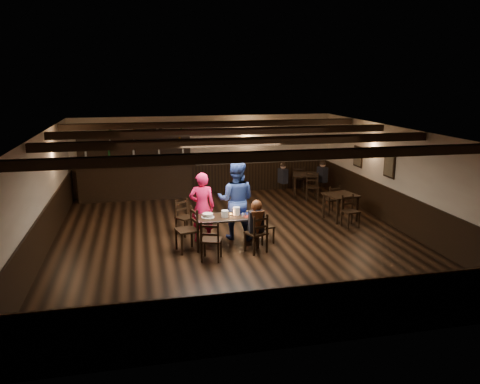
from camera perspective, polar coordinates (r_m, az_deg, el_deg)
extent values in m
plane|color=black|center=(11.89, -0.69, -5.70)|extent=(10.00, 10.00, 0.00)
cube|color=beige|center=(16.35, -4.26, 4.55)|extent=(9.00, 0.02, 2.70)
cube|color=beige|center=(6.91, 7.81, -8.64)|extent=(9.00, 0.02, 2.70)
cube|color=beige|center=(11.51, -23.22, -0.50)|extent=(0.02, 10.00, 2.70)
cube|color=beige|center=(13.16, 18.87, 1.56)|extent=(0.02, 10.00, 2.70)
cube|color=silver|center=(11.28, -0.73, 7.33)|extent=(9.00, 10.00, 0.02)
cube|color=black|center=(16.48, -4.20, 1.61)|extent=(9.00, 0.04, 1.00)
cube|color=black|center=(7.30, 7.50, -14.73)|extent=(9.00, 0.04, 1.00)
cube|color=black|center=(11.73, -22.68, -4.52)|extent=(0.04, 10.00, 1.00)
cube|color=black|center=(13.34, 18.48, -2.01)|extent=(0.04, 10.00, 1.00)
cube|color=black|center=(16.10, -11.02, 5.98)|extent=(0.90, 0.03, 1.00)
cube|color=black|center=(16.08, -11.02, 5.97)|extent=(0.80, 0.02, 0.90)
cube|color=black|center=(13.52, 17.76, 3.04)|extent=(0.03, 0.55, 0.65)
cube|color=#72664C|center=(13.51, 17.69, 3.04)|extent=(0.02, 0.45, 0.55)
cube|color=black|center=(15.17, 14.20, 4.20)|extent=(0.03, 0.55, 0.65)
cube|color=#72664C|center=(15.16, 14.13, 4.20)|extent=(0.02, 0.45, 0.55)
cube|color=black|center=(8.41, 3.42, 4.38)|extent=(8.90, 0.18, 0.18)
cube|color=black|center=(10.32, 0.40, 6.17)|extent=(8.90, 0.18, 0.18)
cube|color=black|center=(12.27, -1.68, 7.38)|extent=(8.90, 0.18, 0.18)
cube|color=black|center=(14.23, -3.19, 8.26)|extent=(8.90, 0.18, 0.18)
cube|color=black|center=(10.87, -4.72, -5.67)|extent=(0.06, 0.06, 0.71)
cube|color=black|center=(11.44, -5.19, -4.67)|extent=(0.06, 0.06, 0.71)
cube|color=black|center=(11.14, 2.17, -5.15)|extent=(0.06, 0.06, 0.71)
cube|color=black|center=(11.70, 1.36, -4.20)|extent=(0.06, 0.06, 0.71)
cube|color=black|center=(11.15, -1.58, -3.09)|extent=(1.48, 0.76, 0.04)
cube|color=#A5A8AD|center=(11.48, -1.94, -2.59)|extent=(1.47, 0.06, 0.04)
cube|color=#A5A8AD|center=(10.82, -1.19, -3.62)|extent=(1.47, 0.06, 0.04)
cube|color=#A5A8AD|center=(11.32, 1.99, -2.84)|extent=(0.04, 0.73, 0.04)
cube|color=#A5A8AD|center=(11.03, -5.23, -3.33)|extent=(0.04, 0.73, 0.04)
cube|color=black|center=(10.65, -2.33, -6.82)|extent=(0.05, 0.05, 0.44)
cube|color=black|center=(10.33, -2.65, -7.50)|extent=(0.05, 0.05, 0.44)
cube|color=black|center=(10.72, -4.30, -6.72)|extent=(0.05, 0.05, 0.44)
cube|color=black|center=(10.40, -4.69, -7.39)|extent=(0.05, 0.05, 0.44)
cube|color=black|center=(10.44, -3.51, -5.86)|extent=(0.55, 0.53, 0.04)
cube|color=black|center=(10.20, -3.71, -4.96)|extent=(0.42, 0.18, 0.46)
cube|color=black|center=(10.22, -3.71, -5.21)|extent=(0.36, 0.15, 0.05)
cube|color=black|center=(10.16, -3.73, -4.22)|extent=(0.36, 0.15, 0.05)
cube|color=black|center=(11.20, 2.20, -5.77)|extent=(0.05, 0.05, 0.44)
cube|color=black|center=(10.94, 3.30, -6.28)|extent=(0.05, 0.05, 0.44)
cube|color=black|center=(10.99, 0.64, -6.15)|extent=(0.05, 0.05, 0.44)
cube|color=black|center=(10.73, 1.73, -6.67)|extent=(0.05, 0.05, 0.44)
cube|color=black|center=(10.88, 1.98, -5.02)|extent=(0.56, 0.55, 0.04)
cube|color=black|center=(10.68, 2.55, -4.09)|extent=(0.41, 0.20, 0.46)
cube|color=black|center=(10.69, 2.54, -4.32)|extent=(0.35, 0.16, 0.05)
cube|color=black|center=(10.63, 2.56, -3.37)|extent=(0.35, 0.16, 0.05)
cube|color=black|center=(11.20, -7.79, -5.77)|extent=(0.05, 0.05, 0.49)
cube|color=black|center=(11.31, -5.91, -5.50)|extent=(0.05, 0.05, 0.49)
cube|color=black|center=(10.83, -7.10, -6.44)|extent=(0.05, 0.05, 0.49)
cube|color=black|center=(10.95, -5.16, -6.15)|extent=(0.05, 0.05, 0.49)
cube|color=black|center=(10.98, -6.53, -4.64)|extent=(0.56, 0.57, 0.05)
cube|color=black|center=(10.97, -5.61, -3.23)|extent=(0.15, 0.48, 0.51)
cube|color=black|center=(10.98, -5.60, -3.49)|extent=(0.12, 0.41, 0.06)
cube|color=black|center=(10.92, -5.63, -2.46)|extent=(0.12, 0.41, 0.06)
cube|color=black|center=(11.53, 4.11, -5.34)|extent=(0.04, 0.04, 0.40)
cube|color=black|center=(11.38, 2.73, -5.58)|extent=(0.04, 0.04, 0.40)
cube|color=black|center=(11.80, 3.30, -4.87)|extent=(0.04, 0.04, 0.40)
cube|color=black|center=(11.66, 1.94, -5.09)|extent=(0.04, 0.04, 0.40)
cube|color=black|center=(11.52, 3.04, -4.19)|extent=(0.45, 0.47, 0.04)
cube|color=black|center=(11.38, 2.36, -3.31)|extent=(0.12, 0.39, 0.42)
cube|color=black|center=(11.40, 2.35, -3.51)|extent=(0.10, 0.33, 0.05)
cube|color=black|center=(11.35, 2.36, -2.70)|extent=(0.10, 0.33, 0.05)
cube|color=black|center=(11.98, -6.71, -4.55)|extent=(0.05, 0.05, 0.44)
cube|color=black|center=(12.23, -7.77, -4.19)|extent=(0.05, 0.05, 0.44)
cube|color=black|center=(12.21, -5.41, -4.16)|extent=(0.05, 0.05, 0.44)
cube|color=black|center=(12.46, -6.47, -3.82)|extent=(0.05, 0.05, 0.44)
cube|color=black|center=(12.15, -6.62, -3.11)|extent=(0.58, 0.58, 0.04)
cube|color=black|center=(12.21, -7.18, -1.92)|extent=(0.37, 0.27, 0.46)
cube|color=black|center=(12.22, -7.17, -2.13)|extent=(0.31, 0.23, 0.05)
cube|color=black|center=(12.17, -7.20, -1.30)|extent=(0.31, 0.23, 0.05)
imported|color=#E51E46|center=(11.54, -4.65, -1.84)|extent=(0.68, 0.48, 1.74)
imported|color=navy|center=(11.67, -0.49, -1.02)|extent=(1.16, 1.05, 1.97)
cube|color=black|center=(10.97, 1.82, -4.54)|extent=(0.32, 0.32, 0.13)
cube|color=black|center=(10.79, 1.99, -3.58)|extent=(0.34, 0.20, 0.48)
cylinder|color=black|center=(10.73, 2.00, -2.47)|extent=(0.10, 0.34, 0.34)
sphere|color=#D8A384|center=(10.69, 2.01, -1.70)|extent=(0.21, 0.21, 0.21)
sphere|color=#3E210E|center=(10.66, 2.05, -1.69)|extent=(0.26, 0.26, 0.26)
cone|color=#3E210E|center=(10.68, 2.16, -3.89)|extent=(0.20, 0.20, 0.60)
cylinder|color=white|center=(11.09, -3.94, -3.06)|extent=(0.31, 0.31, 0.01)
cylinder|color=white|center=(11.08, -3.95, -2.82)|extent=(0.25, 0.25, 0.08)
cylinder|color=silver|center=(11.09, -3.95, -2.92)|extent=(0.27, 0.27, 0.04)
cylinder|color=white|center=(11.09, -1.86, -2.65)|extent=(0.17, 0.17, 0.16)
cylinder|color=white|center=(11.25, -0.43, -2.31)|extent=(0.17, 0.17, 0.19)
cylinder|color=#A5A8AD|center=(11.22, -1.15, -2.79)|extent=(0.05, 0.05, 0.03)
sphere|color=orange|center=(11.21, -1.15, -2.64)|extent=(0.03, 0.03, 0.03)
cylinder|color=silver|center=(11.12, 0.34, -2.79)|extent=(0.04, 0.04, 0.09)
cylinder|color=#A5A8AD|center=(11.12, 0.65, -2.79)|extent=(0.04, 0.04, 0.09)
cylinder|color=silver|center=(11.30, -0.25, -2.49)|extent=(0.06, 0.06, 0.10)
cube|color=maroon|center=(11.16, 1.16, -2.95)|extent=(0.30, 0.24, 0.00)
cube|color=#0F194E|center=(11.39, 0.83, -2.61)|extent=(0.35, 0.26, 0.00)
cube|color=black|center=(16.00, -12.51, 1.13)|extent=(3.70, 0.60, 1.10)
cube|color=black|center=(15.89, -12.62, 3.15)|extent=(3.90, 0.70, 0.05)
cube|color=black|center=(16.16, -12.61, 3.24)|extent=(3.70, 0.10, 2.20)
cube|color=black|center=(16.02, -12.66, 4.05)|extent=(3.60, 0.22, 0.03)
cube|color=black|center=(15.96, -12.73, 5.29)|extent=(3.60, 0.22, 0.03)
cube|color=black|center=(15.92, -12.79, 6.54)|extent=(3.60, 0.22, 0.03)
cube|color=black|center=(13.55, 12.21, -0.35)|extent=(0.95, 0.95, 0.04)
cube|color=black|center=(13.20, 11.77, -2.40)|extent=(0.05, 0.05, 0.71)
cube|color=black|center=(13.73, 10.19, -1.69)|extent=(0.05, 0.05, 0.71)
cube|color=black|center=(13.58, 14.09, -2.07)|extent=(0.05, 0.05, 0.71)
cube|color=black|center=(14.10, 12.47, -1.39)|extent=(0.05, 0.05, 0.71)
cube|color=black|center=(16.20, 7.97, 2.13)|extent=(1.08, 1.08, 0.04)
cube|color=black|center=(15.93, 6.70, 0.59)|extent=(0.05, 0.05, 0.71)
cube|color=black|center=(16.62, 6.69, 1.14)|extent=(0.05, 0.05, 0.71)
cube|color=black|center=(15.95, 9.21, 0.53)|extent=(0.05, 0.05, 0.71)
cube|color=black|center=(16.64, 9.10, 1.08)|extent=(0.05, 0.05, 0.71)
cube|color=black|center=(15.94, 5.25, 1.97)|extent=(0.29, 0.39, 0.50)
sphere|color=#D8A384|center=(15.88, 5.28, 3.15)|extent=(0.19, 0.19, 0.19)
sphere|color=black|center=(15.87, 5.28, 3.25)|extent=(0.20, 0.20, 0.20)
cube|color=black|center=(16.28, 10.00, 2.12)|extent=(0.30, 0.40, 0.52)
sphere|color=#D8A384|center=(16.21, 10.05, 3.33)|extent=(0.20, 0.20, 0.20)
sphere|color=black|center=(16.21, 10.05, 3.44)|extent=(0.21, 0.21, 0.21)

